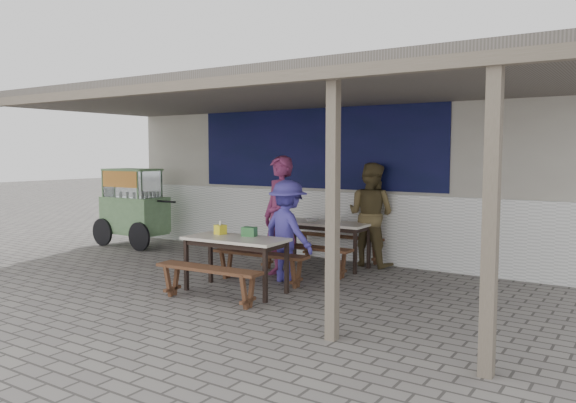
% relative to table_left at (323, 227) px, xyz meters
% --- Properties ---
extents(ground, '(60.00, 60.00, 0.00)m').
position_rel_table_left_xyz_m(ground, '(-0.44, -2.24, -0.67)').
color(ground, slate).
rests_on(ground, ground).
extents(back_wall, '(9.00, 1.28, 3.50)m').
position_rel_table_left_xyz_m(back_wall, '(-0.44, 1.34, 1.05)').
color(back_wall, '#BAB5A7').
rests_on(back_wall, ground).
extents(warung_roof, '(9.00, 4.21, 2.81)m').
position_rel_table_left_xyz_m(warung_roof, '(-0.43, -1.34, 2.04)').
color(warung_roof, '#605852').
rests_on(warung_roof, ground).
extents(table_left, '(1.56, 0.68, 0.75)m').
position_rel_table_left_xyz_m(table_left, '(0.00, 0.00, 0.00)').
color(table_left, beige).
rests_on(table_left, ground).
extents(bench_left_street, '(1.65, 0.32, 0.45)m').
position_rel_table_left_xyz_m(bench_left_street, '(0.02, -0.66, -0.33)').
color(bench_left_street, brown).
rests_on(bench_left_street, ground).
extents(bench_left_wall, '(1.65, 0.32, 0.45)m').
position_rel_table_left_xyz_m(bench_left_wall, '(-0.02, 0.66, -0.33)').
color(bench_left_wall, brown).
rests_on(bench_left_wall, ground).
extents(table_right, '(1.44, 0.75, 0.75)m').
position_rel_table_left_xyz_m(table_right, '(-0.13, -2.14, -0.00)').
color(table_right, beige).
rests_on(table_right, ground).
extents(bench_right_street, '(1.52, 0.37, 0.45)m').
position_rel_table_left_xyz_m(bench_right_street, '(-0.10, -2.74, -0.33)').
color(bench_right_street, brown).
rests_on(bench_right_street, ground).
extents(bench_right_wall, '(1.52, 0.37, 0.45)m').
position_rel_table_left_xyz_m(bench_right_wall, '(-0.17, -1.53, -0.33)').
color(bench_right_wall, brown).
rests_on(bench_right_wall, ground).
extents(vendor_cart, '(1.98, 0.77, 1.57)m').
position_rel_table_left_xyz_m(vendor_cart, '(-4.26, -0.30, 0.18)').
color(vendor_cart, '#73A06B').
rests_on(vendor_cart, ground).
extents(patron_street_side, '(0.78, 0.63, 1.85)m').
position_rel_table_left_xyz_m(patron_street_side, '(-0.18, -0.99, 0.25)').
color(patron_street_side, '#7B2C56').
rests_on(patron_street_side, ground).
extents(patron_wall_side, '(0.89, 0.72, 1.73)m').
position_rel_table_left_xyz_m(patron_wall_side, '(0.62, 0.51, 0.19)').
color(patron_wall_side, brown).
rests_on(patron_wall_side, ground).
extents(patron_right_table, '(1.09, 0.82, 1.50)m').
position_rel_table_left_xyz_m(patron_right_table, '(0.13, -1.26, 0.08)').
color(patron_right_table, '#4940AC').
rests_on(patron_right_table, ground).
extents(tissue_box, '(0.16, 0.16, 0.13)m').
position_rel_table_left_xyz_m(tissue_box, '(-0.51, -2.02, 0.14)').
color(tissue_box, yellow).
rests_on(tissue_box, table_right).
extents(donation_box, '(0.21, 0.17, 0.13)m').
position_rel_table_left_xyz_m(donation_box, '(-0.05, -1.95, 0.14)').
color(donation_box, '#306D37').
rests_on(donation_box, table_right).
extents(condiment_jar, '(0.09, 0.09, 0.10)m').
position_rel_table_left_xyz_m(condiment_jar, '(0.22, 0.12, 0.13)').
color(condiment_jar, silver).
rests_on(condiment_jar, table_left).
extents(condiment_bowl, '(0.21, 0.21, 0.05)m').
position_rel_table_left_xyz_m(condiment_bowl, '(-0.18, -0.05, 0.10)').
color(condiment_bowl, white).
rests_on(condiment_bowl, table_left).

